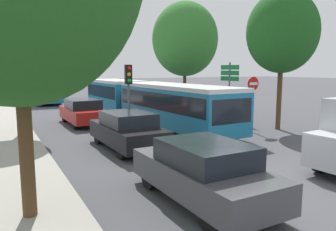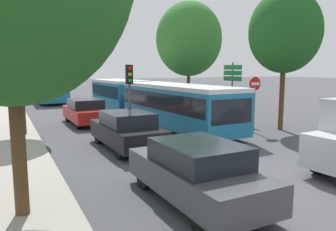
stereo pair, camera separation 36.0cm
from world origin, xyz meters
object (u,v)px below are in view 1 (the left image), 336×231
object	(u,v)px
traffic_light	(129,84)
queued_car_graphite	(204,171)
no_entry_sign	(253,95)
tree_right_mid	(185,39)
queued_car_red	(83,112)
tree_left_mid	(18,46)
queued_car_black	(128,130)
city_bus_rear	(43,87)
tree_right_near	(282,32)
direction_sign_post	(230,79)
articulated_bus	(146,99)

from	to	relation	value
traffic_light	queued_car_graphite	bearing A→B (deg)	-1.23
no_entry_sign	tree_right_mid	distance (m)	10.14
queued_car_red	tree_left_mid	world-z (taller)	tree_left_mid
queued_car_black	no_entry_sign	size ratio (longest dim) A/B	1.55
city_bus_rear	queued_car_graphite	world-z (taller)	city_bus_rear
city_bus_rear	tree_right_mid	world-z (taller)	tree_right_mid
queued_car_black	traffic_light	bearing A→B (deg)	-24.22
queued_car_graphite	tree_right_near	world-z (taller)	tree_right_near
queued_car_red	tree_right_mid	distance (m)	10.29
tree_left_mid	queued_car_red	bearing A→B (deg)	35.53
city_bus_rear	no_entry_sign	world-z (taller)	no_entry_sign
queued_car_red	direction_sign_post	bearing A→B (deg)	-110.62
city_bus_rear	direction_sign_post	world-z (taller)	direction_sign_post
traffic_light	tree_left_mid	bearing A→B (deg)	-107.64
queued_car_black	tree_left_mid	distance (m)	6.57
direction_sign_post	tree_right_mid	size ratio (longest dim) A/B	0.44
traffic_light	no_entry_sign	bearing A→B (deg)	80.43
traffic_light	direction_sign_post	size ratio (longest dim) A/B	0.94
queued_car_black	traffic_light	world-z (taller)	traffic_light
city_bus_rear	tree_right_near	distance (m)	24.15
queued_car_red	tree_left_mid	distance (m)	5.45
queued_car_graphite	direction_sign_post	bearing A→B (deg)	-42.37
city_bus_rear	tree_right_near	bearing A→B (deg)	-156.46
articulated_bus	queued_car_black	world-z (taller)	articulated_bus
traffic_light	direction_sign_post	world-z (taller)	direction_sign_post
direction_sign_post	traffic_light	bearing A→B (deg)	2.04
no_entry_sign	tree_right_mid	xyz separation A→B (m)	(1.63, 9.35, 3.57)
no_entry_sign	city_bus_rear	bearing A→B (deg)	-162.12
articulated_bus	traffic_light	distance (m)	5.14
articulated_bus	queued_car_black	xyz separation A→B (m)	(-3.70, -6.35, -0.62)
direction_sign_post	tree_left_mid	xyz separation A→B (m)	(-11.70, 0.53, 1.68)
tree_left_mid	tree_right_near	bearing A→B (deg)	-18.28
traffic_light	no_entry_sign	world-z (taller)	traffic_light
traffic_light	tree_left_mid	distance (m)	5.25
articulated_bus	queued_car_graphite	distance (m)	12.87
articulated_bus	queued_car_red	xyz separation A→B (m)	(-3.84, 0.37, -0.63)
queued_car_red	no_entry_sign	distance (m)	9.57
traffic_light	tree_right_near	world-z (taller)	tree_right_near
traffic_light	tree_right_near	bearing A→B (deg)	83.77
no_entry_sign	tree_right_near	world-z (taller)	tree_right_near
queued_car_red	direction_sign_post	xyz separation A→B (m)	(8.29, -2.96, 1.82)
tree_right_near	no_entry_sign	bearing A→B (deg)	177.80
tree_right_near	articulated_bus	bearing A→B (deg)	129.22
no_entry_sign	queued_car_black	bearing A→B (deg)	-87.29
queued_car_black	tree_right_near	distance (m)	9.70
traffic_light	tree_right_near	xyz separation A→B (m)	(7.74, -1.92, 2.58)
queued_car_black	articulated_bus	bearing A→B (deg)	-31.21
tree_left_mid	tree_right_near	size ratio (longest dim) A/B	0.83
queued_car_red	no_entry_sign	xyz separation A→B (m)	(7.03, -6.40, 1.13)
tree_left_mid	tree_right_mid	world-z (taller)	tree_right_mid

